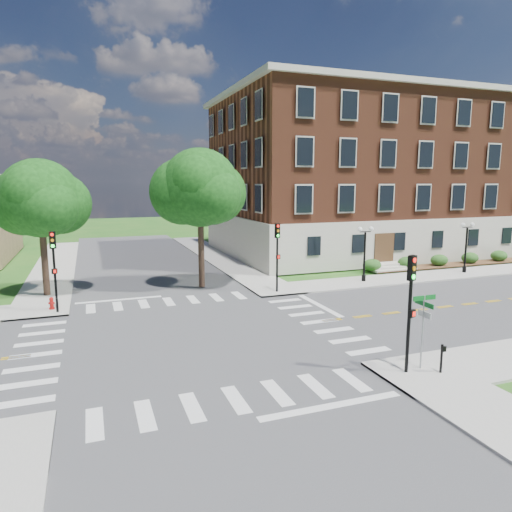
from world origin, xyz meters
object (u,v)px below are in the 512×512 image
object	(u,v)px
traffic_signal_nw	(54,261)
fire_hydrant	(52,304)
twin_lamp_west	(365,250)
push_button_post	(442,357)
traffic_signal_se	(410,299)
street_sign_pole	(423,317)
traffic_signal_ne	(277,248)
twin_lamp_east	(466,244)

from	to	relation	value
traffic_signal_nw	fire_hydrant	xyz separation A→B (m)	(-0.36, 0.80, -2.72)
traffic_signal_nw	twin_lamp_west	distance (m)	21.86
traffic_signal_nw	push_button_post	world-z (taller)	traffic_signal_nw
traffic_signal_se	push_button_post	xyz separation A→B (m)	(1.26, -0.55, -2.39)
street_sign_pole	fire_hydrant	xyz separation A→B (m)	(-14.96, 14.91, -1.84)
traffic_signal_ne	traffic_signal_nw	world-z (taller)	same
traffic_signal_nw	twin_lamp_east	bearing A→B (deg)	1.94
push_button_post	fire_hydrant	xyz separation A→B (m)	(-15.42, 15.58, -0.33)
fire_hydrant	street_sign_pole	bearing A→B (deg)	-44.90
twin_lamp_west	push_button_post	world-z (taller)	twin_lamp_west
traffic_signal_se	traffic_signal_ne	world-z (taller)	same
traffic_signal_ne	fire_hydrant	size ratio (longest dim) A/B	6.40
twin_lamp_west	push_button_post	bearing A→B (deg)	-113.13
traffic_signal_nw	twin_lamp_west	bearing A→B (deg)	2.79
twin_lamp_east	fire_hydrant	distance (m)	32.24
twin_lamp_west	fire_hydrant	xyz separation A→B (m)	(-22.18, -0.26, -2.06)
traffic_signal_ne	twin_lamp_west	distance (m)	7.73
traffic_signal_se	traffic_signal_ne	distance (m)	14.44
traffic_signal_se	twin_lamp_west	xyz separation A→B (m)	(8.02, 15.29, -0.66)
push_button_post	fire_hydrant	size ratio (longest dim) A/B	1.60
traffic_signal_se	street_sign_pole	distance (m)	1.19
twin_lamp_east	push_button_post	size ratio (longest dim) A/B	3.53
twin_lamp_west	twin_lamp_east	size ratio (longest dim) A/B	1.00
fire_hydrant	traffic_signal_nw	bearing A→B (deg)	-65.93
traffic_signal_nw	traffic_signal_ne	bearing A→B (deg)	0.82
traffic_signal_ne	push_button_post	world-z (taller)	traffic_signal_ne
twin_lamp_west	twin_lamp_east	xyz separation A→B (m)	(9.99, 0.01, 0.00)
traffic_signal_nw	twin_lamp_west	world-z (taller)	traffic_signal_nw
traffic_signal_se	fire_hydrant	bearing A→B (deg)	133.29
traffic_signal_nw	push_button_post	bearing A→B (deg)	-44.46
traffic_signal_ne	fire_hydrant	distance (m)	14.79
traffic_signal_nw	street_sign_pole	distance (m)	20.32
traffic_signal_ne	fire_hydrant	world-z (taller)	traffic_signal_ne
twin_lamp_west	street_sign_pole	size ratio (longest dim) A/B	1.36
traffic_signal_nw	fire_hydrant	bearing A→B (deg)	114.07
traffic_signal_ne	twin_lamp_east	xyz separation A→B (m)	(17.65, 0.87, -0.66)
twin_lamp_east	push_button_post	bearing A→B (deg)	-136.59
street_sign_pole	push_button_post	xyz separation A→B (m)	(0.45, -0.67, -1.51)
traffic_signal_se	twin_lamp_east	distance (m)	23.65
twin_lamp_west	twin_lamp_east	world-z (taller)	same
traffic_signal_ne	twin_lamp_west	size ratio (longest dim) A/B	1.13
twin_lamp_west	fire_hydrant	bearing A→B (deg)	-179.32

